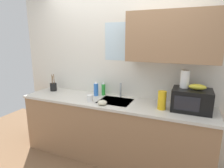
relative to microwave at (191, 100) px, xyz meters
The scene contains 12 objects.
kitchen_wall_assembly 0.98m from the microwave, 163.75° to the left, with size 3.52×0.42×2.50m.
counter_unit 1.19m from the microwave, behind, with size 2.75×0.63×0.90m.
sink_faucet 1.02m from the microwave, 169.14° to the left, with size 0.03×0.03×0.21m, color #B2B5BA.
microwave is the anchor object (origin of this frame).
banana_bunch 0.18m from the microwave, ahead, with size 0.20×0.11×0.07m, color gold.
paper_towel_roll 0.27m from the microwave, 152.62° to the left, with size 0.11×0.11×0.22m, color white.
dish_soap_bottle_green 1.29m from the microwave, behind, with size 0.06×0.06×0.21m.
dish_soap_bottle_blue 1.38m from the microwave, behind, with size 0.07×0.07×0.23m.
cereal_canister 0.35m from the microwave, 163.83° to the right, with size 0.10×0.10×0.23m, color gold.
mug_white 1.33m from the microwave, behind, with size 0.08×0.08×0.10m, color white.
utensil_crock 2.18m from the microwave, behind, with size 0.11×0.11×0.29m.
small_bowl 1.13m from the microwave, 167.26° to the right, with size 0.13×0.13×0.07m, color beige.
Camera 1 is at (1.00, -2.36, 1.76)m, focal length 30.28 mm.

